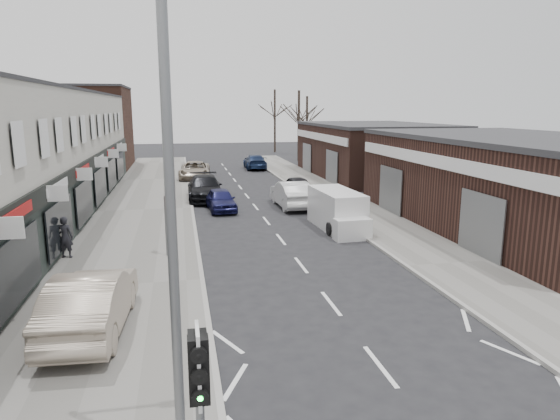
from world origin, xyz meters
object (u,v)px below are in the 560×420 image
parked_car_right_b (296,185)px  parked_car_left_b (205,188)px  parked_car_right_a (291,194)px  white_van (337,211)px  pedestrian (65,237)px  traffic_light (199,383)px  warning_sign (166,206)px  sedan_on_pavement (91,301)px  street_lamp (183,209)px  parked_car_left_a (221,200)px  parked_car_left_c (195,170)px  parked_car_right_c (255,162)px

parked_car_right_b → parked_car_left_b: bearing=2.4°
parked_car_right_a → parked_car_right_b: parked_car_right_a is taller
white_van → parked_car_right_a: white_van is taller
pedestrian → traffic_light: bearing=125.1°
pedestrian → parked_car_left_b: 14.10m
warning_sign → white_van: (8.43, 3.56, -1.28)m
traffic_light → sedan_on_pavement: traffic_light is taller
pedestrian → parked_car_right_b: pedestrian is taller
street_lamp → parked_car_left_a: street_lamp is taller
parked_car_left_c → traffic_light: bearing=-87.5°
parked_car_right_c → parked_car_left_c: bearing=47.1°
traffic_light → white_van: (7.67, 17.57, -1.49)m
street_lamp → parked_car_left_b: street_lamp is taller
traffic_light → parked_car_right_a: traffic_light is taller
warning_sign → parked_car_left_c: size_ratio=0.49×
parked_car_left_a → parked_car_left_c: 13.95m
parked_car_left_a → street_lamp: bearing=-99.6°
sedan_on_pavement → parked_car_right_b: 23.15m
pedestrian → parked_car_left_b: size_ratio=0.31×
parked_car_left_c → parked_car_right_c: (6.21, 6.27, -0.04)m
traffic_light → sedan_on_pavement: (-2.65, 7.22, -1.46)m
parked_car_left_c → parked_car_right_c: bearing=49.4°
traffic_light → parked_car_left_c: size_ratio=0.56×
parked_car_left_a → parked_car_right_a: (4.40, 0.20, 0.16)m
parked_car_right_a → parked_car_right_c: size_ratio=1.00×
pedestrian → parked_car_left_a: 11.24m
parked_car_left_a → traffic_light: bearing=-99.0°
parked_car_left_b → parked_car_right_a: 6.32m
parked_car_left_a → parked_car_right_c: size_ratio=0.78×
warning_sign → sedan_on_pavement: (-1.89, -6.79, -1.25)m
parked_car_right_a → warning_sign: bearing=50.8°
street_lamp → parked_car_right_c: bearing=80.0°
parked_car_left_c → parked_car_right_b: (6.80, -9.41, -0.09)m
parked_car_right_c → parked_car_right_b: bearing=94.0°
parked_car_left_a → parked_car_right_b: 7.26m
traffic_light → parked_car_left_b: size_ratio=0.56×
white_van → parked_car_right_a: 6.06m
parked_car_left_b → parked_car_left_c: parked_car_left_b is taller
sedan_on_pavement → parked_car_left_a: 16.83m
warning_sign → parked_car_left_c: bearing=85.4°
sedan_on_pavement → parked_car_right_b: bearing=-113.8°
parked_car_left_a → pedestrian: bearing=-132.2°
sedan_on_pavement → parked_car_left_c: bearing=-93.8°
parked_car_right_b → traffic_light: bearing=70.9°
sedan_on_pavement → pedestrian: bearing=-70.3°
parked_car_left_a → parked_car_right_a: bearing=-1.0°
sedan_on_pavement → parked_car_right_c: 37.63m
parked_car_left_c → parked_car_right_c: parked_car_left_c is taller
warning_sign → white_van: size_ratio=0.53×
traffic_light → parked_car_right_c: size_ratio=0.62×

